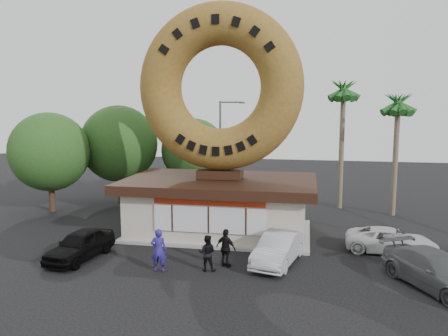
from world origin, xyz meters
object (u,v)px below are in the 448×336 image
giant_donut (220,88)px  car_silver (278,248)px  person_left (159,250)px  person_right (226,248)px  donut_shop (220,204)px  street_lamp (222,144)px  car_white (391,241)px  car_grey (436,271)px  car_black (80,245)px  person_center (207,253)px

giant_donut → car_silver: size_ratio=2.18×
person_left → person_right: (2.90, 1.15, -0.09)m
giant_donut → person_left: giant_donut is taller
donut_shop → street_lamp: bearing=100.5°
car_white → car_silver: bearing=123.6°
car_grey → car_white: (-1.00, 4.38, -0.12)m
street_lamp → person_right: (3.27, -15.62, -3.57)m
car_grey → car_white: size_ratio=1.14×
giant_donut → car_white: 12.49m
street_lamp → car_black: (-4.01, -15.91, -3.77)m
donut_shop → person_right: donut_shop is taller
car_black → car_white: bearing=22.0°
donut_shop → car_black: size_ratio=2.66×
street_lamp → car_silver: street_lamp is taller
car_silver → car_grey: (6.61, -1.76, 0.03)m
donut_shop → car_grey: donut_shop is taller
street_lamp → car_black: bearing=-104.1°
donut_shop → person_center: (0.65, -6.23, -0.93)m
street_lamp → person_left: 17.13m
car_silver → street_lamp: bearing=124.2°
person_center → donut_shop: bearing=-88.2°
donut_shop → car_black: bearing=-134.8°
donut_shop → car_black: donut_shop is taller
giant_donut → car_grey: giant_donut is taller
person_right → car_black: (-7.27, -0.30, -0.20)m
person_center → person_right: person_right is taller
person_center → person_right: size_ratio=0.92×
giant_donut → car_black: (-5.86, -5.91, -7.88)m
car_grey → person_left: bearing=152.6°
giant_donut → car_grey: (10.41, -6.39, -7.84)m
car_white → street_lamp: bearing=51.6°
person_left → person_right: person_left is taller
person_left → car_white: size_ratio=0.44×
donut_shop → giant_donut: 6.83m
car_black → car_white: size_ratio=0.92×
person_left → car_black: (-4.37, 0.85, -0.29)m
giant_donut → car_grey: size_ratio=1.85×
car_black → car_grey: size_ratio=0.81×
car_black → person_left: bearing=-3.3°
donut_shop → car_silver: size_ratio=2.54×
street_lamp → person_right: size_ratio=4.39×
street_lamp → car_grey: (12.26, -16.39, -3.73)m
person_left → car_grey: bearing=174.7°
donut_shop → person_left: size_ratio=5.57×
giant_donut → person_right: giant_donut is taller
donut_shop → person_right: size_ratio=6.14×
giant_donut → person_center: 9.98m
car_silver → car_grey: bearing=-1.8°
donut_shop → car_white: (9.41, -2.00, -1.13)m
giant_donut → person_left: 10.27m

